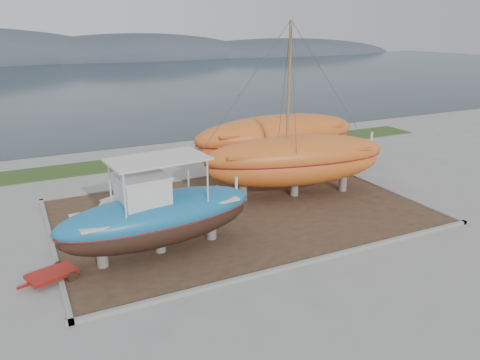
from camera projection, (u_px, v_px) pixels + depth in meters
name	position (u px, v px, depth m)	size (l,w,h in m)	color
ground	(280.00, 243.00, 20.69)	(140.00, 140.00, 0.00)	gray
dirt_patch	(240.00, 212.00, 24.08)	(18.00, 12.00, 0.06)	#422D1E
curb_frame	(240.00, 211.00, 24.07)	(18.60, 12.60, 0.15)	gray
grass_strip	(170.00, 158.00, 33.87)	(44.00, 3.00, 0.08)	#284219
sea	(71.00, 81.00, 80.29)	(260.00, 100.00, 0.04)	#17282E
mountain_ridge	(44.00, 61.00, 127.11)	(200.00, 36.00, 20.00)	#333D49
blue_caique	(158.00, 206.00, 19.17)	(8.48, 2.65, 4.08)	#1A6FA2
white_dinghy	(133.00, 202.00, 23.70)	(3.91, 1.47, 1.18)	silver
orange_sailboat	(297.00, 113.00, 24.87)	(10.41, 3.07, 9.37)	#D36120
orange_bare_hull	(277.00, 145.00, 29.78)	(11.18, 3.35, 3.66)	#D36120
red_trailer	(52.00, 277.00, 17.57)	(2.57, 1.28, 0.36)	#A61B12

